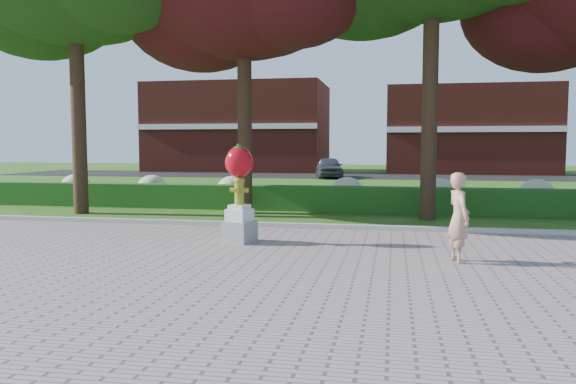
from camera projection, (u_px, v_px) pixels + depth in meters
The scene contains 11 objects.
ground at pixel (264, 251), 11.26m from camera, with size 100.00×100.00×0.00m, color #255114.
walkway at pixel (195, 306), 7.34m from camera, with size 40.00×14.00×0.04m, color gray.
curb at pixel (291, 226), 14.19m from camera, with size 40.00×0.18×0.15m, color #ADADA5.
lawn_hedge at pixel (313, 198), 18.08m from camera, with size 24.00×0.70×0.80m, color #1C4A15.
hydrangea_row at pixel (334, 192), 18.94m from camera, with size 20.10×1.10×0.99m.
street at pixel (356, 175), 38.68m from camera, with size 50.00×8.00×0.02m, color black.
building_left at pixel (239, 128), 46.10m from camera, with size 14.00×8.00×7.00m, color maroon.
building_right at pixel (467, 131), 42.80m from camera, with size 12.00×8.00×6.40m, color maroon.
hydrant_sculpture at pixel (239, 190), 11.94m from camera, with size 0.72×0.72×2.11m.
woman at pixel (459, 217), 9.96m from camera, with size 0.58×0.38×1.60m, color tan.
parked_car at pixel (329, 167), 35.97m from camera, with size 1.58×3.94×1.34m, color #3D3F45.
Camera 1 is at (2.53, -10.84, 2.13)m, focal length 35.00 mm.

